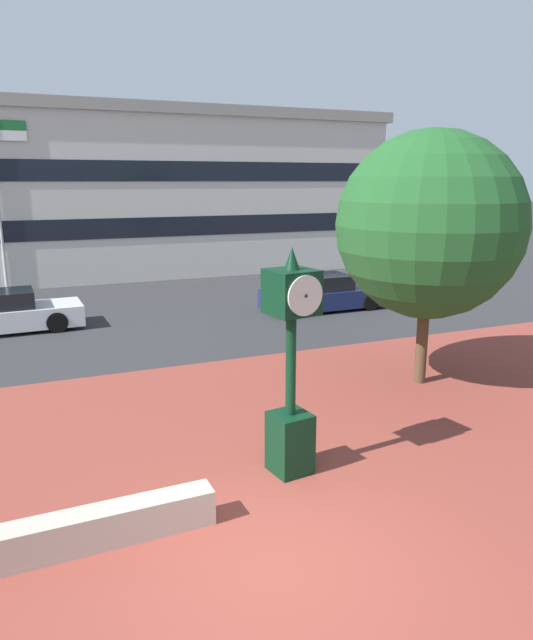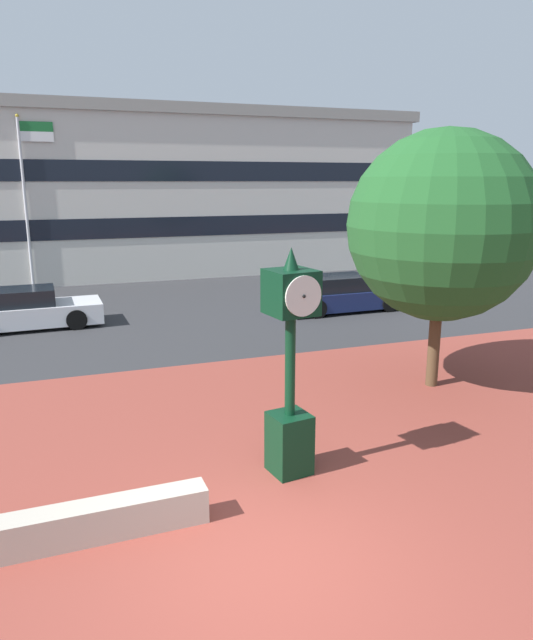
% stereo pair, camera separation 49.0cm
% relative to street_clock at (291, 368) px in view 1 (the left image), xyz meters
% --- Properties ---
extents(ground_plane, '(200.00, 200.00, 0.00)m').
position_rel_street_clock_xyz_m(ground_plane, '(-1.13, -2.07, -1.75)').
color(ground_plane, '#2D2D30').
extents(plaza_brick_paving, '(44.00, 12.09, 0.01)m').
position_rel_street_clock_xyz_m(plaza_brick_paving, '(-1.13, -0.02, -1.75)').
color(plaza_brick_paving, brown).
rests_on(plaza_brick_paving, ground).
extents(planter_wall, '(3.21, 0.48, 0.50)m').
position_rel_street_clock_xyz_m(planter_wall, '(-3.18, -0.82, -1.50)').
color(planter_wall, '#ADA393').
rests_on(planter_wall, ground).
extents(street_clock, '(0.78, 0.83, 3.64)m').
position_rel_street_clock_xyz_m(street_clock, '(0.00, 0.00, 0.00)').
color(street_clock, black).
rests_on(street_clock, ground).
extents(plaza_tree, '(4.43, 4.12, 5.70)m').
position_rel_street_clock_xyz_m(plaza_tree, '(4.82, 2.81, 1.79)').
color(plaza_tree, '#4C3823').
rests_on(plaza_tree, ground).
extents(car_street_near, '(4.48, 1.95, 1.28)m').
position_rel_street_clock_xyz_m(car_street_near, '(-4.39, 11.51, -1.18)').
color(car_street_near, silver).
rests_on(car_street_near, ground).
extents(car_street_mid, '(4.62, 1.89, 1.28)m').
position_rel_street_clock_xyz_m(car_street_mid, '(6.23, 10.45, -1.18)').
color(car_street_mid, navy).
rests_on(car_street_mid, ground).
extents(flagpole_primary, '(1.42, 0.14, 7.23)m').
position_rel_street_clock_xyz_m(flagpole_primary, '(-4.36, 18.83, 2.44)').
color(flagpole_primary, silver).
rests_on(flagpole_primary, ground).
extents(civic_building, '(31.36, 15.58, 8.00)m').
position_rel_street_clock_xyz_m(civic_building, '(-1.08, 26.54, 2.25)').
color(civic_building, beige).
rests_on(civic_building, ground).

